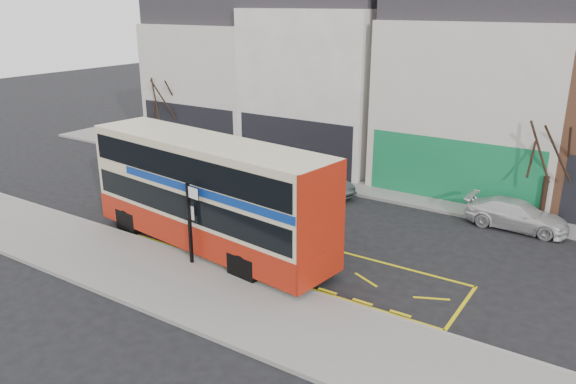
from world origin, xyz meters
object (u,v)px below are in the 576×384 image
Objects in this scene: car_white at (516,215)px; street_tree_left at (165,88)px; double_decker_bus at (209,193)px; bus_stop_post at (191,216)px; car_silver at (244,160)px; street_tree_right at (553,135)px; car_grey at (322,182)px.

street_tree_left reaches higher than car_white.
double_decker_bus is 16.57m from street_tree_left.
street_tree_left is at bearing 145.27° from bus_stop_post.
street_tree_left is at bearing 86.74° from car_white.
car_silver is 16.09m from street_tree_right.
car_white is at bearing -72.12° from car_silver.
car_white is at bearing -119.99° from street_tree_right.
bus_stop_post is 0.82× the size of car_grey.
car_grey is 13.58m from street_tree_left.
double_decker_bus is 10.60m from car_silver.
car_silver is at bearing -11.33° from street_tree_left.
car_silver is (-5.80, 10.64, -1.24)m from bus_stop_post.
street_tree_left is at bearing 98.77° from car_grey.
bus_stop_post reaches higher than car_silver.
bus_stop_post is 18.03m from street_tree_left.
street_tree_left reaches higher than car_grey.
street_tree_left is at bearing 147.16° from double_decker_bus.
car_silver is (-5.29, 9.05, -1.57)m from double_decker_bus.
double_decker_bus reaches higher than car_silver.
bus_stop_post is at bearing -132.97° from car_silver.
car_silver is at bearing 101.00° from car_grey.
double_decker_bus is at bearing 133.60° from car_white.
bus_stop_post is at bearing -160.16° from car_grey.
street_tree_right is at bearing -0.66° from street_tree_left.
car_grey reaches higher than car_white.
street_tree_right reaches higher than bus_stop_post.
double_decker_bus is 2.53× the size of car_silver.
car_grey is 9.40m from car_white.
double_decker_bus is 2.66× the size of car_white.
bus_stop_post is 15.58m from street_tree_right.
double_decker_bus reaches higher than car_white.
street_tree_right is at bearing -60.76° from car_grey.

